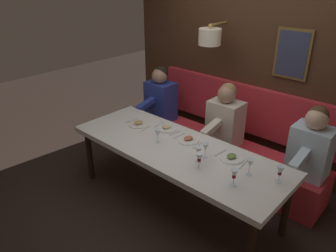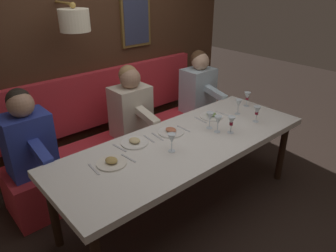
{
  "view_description": "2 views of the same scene",
  "coord_description": "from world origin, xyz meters",
  "px_view_note": "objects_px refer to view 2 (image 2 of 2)",
  "views": [
    {
      "loc": [
        -2.3,
        -1.98,
        2.45
      ],
      "look_at": [
        0.05,
        0.16,
        0.92
      ],
      "focal_mm": 34.85,
      "sensor_mm": 36.0,
      "label": 1
    },
    {
      "loc": [
        -1.77,
        1.76,
        2.09
      ],
      "look_at": [
        0.05,
        0.16,
        0.92
      ],
      "focal_mm": 33.93,
      "sensor_mm": 36.0,
      "label": 2
    }
  ],
  "objects_px": {
    "diner_near": "(131,104)",
    "wine_glass_4": "(238,104)",
    "wine_glass_2": "(257,111)",
    "wine_glass_3": "(247,96)",
    "wine_glass_0": "(231,122)",
    "wine_glass_5": "(210,117)",
    "diner_middle": "(27,136)",
    "wine_glass_6": "(172,139)",
    "wine_glass_1": "(218,121)",
    "dining_table": "(185,147)",
    "diner_nearest": "(199,84)"
  },
  "relations": [
    {
      "from": "diner_near",
      "to": "wine_glass_3",
      "type": "bearing_deg",
      "value": -125.28
    },
    {
      "from": "wine_glass_0",
      "to": "wine_glass_3",
      "type": "distance_m",
      "value": 0.73
    },
    {
      "from": "wine_glass_5",
      "to": "wine_glass_1",
      "type": "bearing_deg",
      "value": 175.99
    },
    {
      "from": "dining_table",
      "to": "wine_glass_0",
      "type": "bearing_deg",
      "value": -110.99
    },
    {
      "from": "wine_glass_2",
      "to": "wine_glass_1",
      "type": "bearing_deg",
      "value": 77.58
    },
    {
      "from": "wine_glass_0",
      "to": "wine_glass_1",
      "type": "bearing_deg",
      "value": 41.43
    },
    {
      "from": "diner_middle",
      "to": "wine_glass_3",
      "type": "xyz_separation_m",
      "value": [
        -0.75,
        -2.16,
        0.04
      ]
    },
    {
      "from": "diner_nearest",
      "to": "wine_glass_6",
      "type": "height_order",
      "value": "diner_nearest"
    },
    {
      "from": "diner_middle",
      "to": "wine_glass_3",
      "type": "relative_size",
      "value": 4.82
    },
    {
      "from": "wine_glass_2",
      "to": "wine_glass_3",
      "type": "relative_size",
      "value": 1.0
    },
    {
      "from": "wine_glass_3",
      "to": "wine_glass_2",
      "type": "bearing_deg",
      "value": 138.95
    },
    {
      "from": "wine_glass_5",
      "to": "wine_glass_4",
      "type": "bearing_deg",
      "value": -86.38
    },
    {
      "from": "wine_glass_3",
      "to": "diner_middle",
      "type": "bearing_deg",
      "value": 70.94
    },
    {
      "from": "diner_near",
      "to": "wine_glass_3",
      "type": "height_order",
      "value": "diner_near"
    },
    {
      "from": "wine_glass_1",
      "to": "wine_glass_2",
      "type": "bearing_deg",
      "value": -102.42
    },
    {
      "from": "dining_table",
      "to": "wine_glass_4",
      "type": "xyz_separation_m",
      "value": [
        0.06,
        -0.83,
        0.18
      ]
    },
    {
      "from": "diner_nearest",
      "to": "wine_glass_3",
      "type": "height_order",
      "value": "diner_nearest"
    },
    {
      "from": "dining_table",
      "to": "diner_middle",
      "type": "height_order",
      "value": "diner_middle"
    },
    {
      "from": "wine_glass_2",
      "to": "wine_glass_5",
      "type": "bearing_deg",
      "value": 65.57
    },
    {
      "from": "wine_glass_3",
      "to": "wine_glass_5",
      "type": "bearing_deg",
      "value": 98.03
    },
    {
      "from": "diner_middle",
      "to": "wine_glass_1",
      "type": "xyz_separation_m",
      "value": [
        -0.95,
        -1.42,
        0.04
      ]
    },
    {
      "from": "wine_glass_0",
      "to": "wine_glass_5",
      "type": "xyz_separation_m",
      "value": [
        0.2,
        0.07,
        0.0
      ]
    },
    {
      "from": "wine_glass_1",
      "to": "wine_glass_4",
      "type": "bearing_deg",
      "value": -74.31
    },
    {
      "from": "diner_near",
      "to": "wine_glass_0",
      "type": "relative_size",
      "value": 4.82
    },
    {
      "from": "diner_near",
      "to": "wine_glass_2",
      "type": "height_order",
      "value": "diner_near"
    },
    {
      "from": "diner_near",
      "to": "wine_glass_4",
      "type": "relative_size",
      "value": 4.82
    },
    {
      "from": "wine_glass_1",
      "to": "wine_glass_4",
      "type": "xyz_separation_m",
      "value": [
        0.14,
        -0.49,
        0.0
      ]
    },
    {
      "from": "wine_glass_5",
      "to": "wine_glass_3",
      "type": "bearing_deg",
      "value": -81.97
    },
    {
      "from": "diner_middle",
      "to": "wine_glass_0",
      "type": "height_order",
      "value": "diner_middle"
    },
    {
      "from": "dining_table",
      "to": "diner_nearest",
      "type": "xyz_separation_m",
      "value": [
        0.88,
        -1.09,
        0.14
      ]
    },
    {
      "from": "diner_nearest",
      "to": "diner_middle",
      "type": "relative_size",
      "value": 1.0
    },
    {
      "from": "wine_glass_0",
      "to": "wine_glass_5",
      "type": "distance_m",
      "value": 0.21
    },
    {
      "from": "wine_glass_4",
      "to": "dining_table",
      "type": "bearing_deg",
      "value": 94.36
    },
    {
      "from": "diner_middle",
      "to": "wine_glass_5",
      "type": "xyz_separation_m",
      "value": [
        -0.85,
        -1.42,
        0.04
      ]
    },
    {
      "from": "wine_glass_3",
      "to": "wine_glass_5",
      "type": "height_order",
      "value": "same"
    },
    {
      "from": "diner_middle",
      "to": "diner_nearest",
      "type": "bearing_deg",
      "value": -90.0
    },
    {
      "from": "diner_nearest",
      "to": "wine_glass_3",
      "type": "distance_m",
      "value": 0.75
    },
    {
      "from": "dining_table",
      "to": "wine_glass_5",
      "type": "bearing_deg",
      "value": -84.64
    },
    {
      "from": "diner_middle",
      "to": "wine_glass_6",
      "type": "distance_m",
      "value": 1.27
    },
    {
      "from": "wine_glass_2",
      "to": "wine_glass_0",
      "type": "bearing_deg",
      "value": 88.31
    },
    {
      "from": "wine_glass_2",
      "to": "wine_glass_6",
      "type": "xyz_separation_m",
      "value": [
        0.12,
        1.03,
        0.0
      ]
    },
    {
      "from": "wine_glass_0",
      "to": "wine_glass_4",
      "type": "distance_m",
      "value": 0.46
    },
    {
      "from": "dining_table",
      "to": "wine_glass_0",
      "type": "height_order",
      "value": "wine_glass_0"
    },
    {
      "from": "wine_glass_1",
      "to": "wine_glass_2",
      "type": "relative_size",
      "value": 1.0
    },
    {
      "from": "diner_middle",
      "to": "wine_glass_2",
      "type": "relative_size",
      "value": 4.82
    },
    {
      "from": "diner_near",
      "to": "wine_glass_4",
      "type": "distance_m",
      "value": 1.14
    },
    {
      "from": "wine_glass_0",
      "to": "wine_glass_4",
      "type": "relative_size",
      "value": 1.0
    },
    {
      "from": "diner_near",
      "to": "diner_middle",
      "type": "height_order",
      "value": "same"
    },
    {
      "from": "diner_near",
      "to": "wine_glass_6",
      "type": "distance_m",
      "value": 0.97
    },
    {
      "from": "dining_table",
      "to": "wine_glass_3",
      "type": "xyz_separation_m",
      "value": [
        0.14,
        -1.09,
        0.18
      ]
    }
  ]
}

